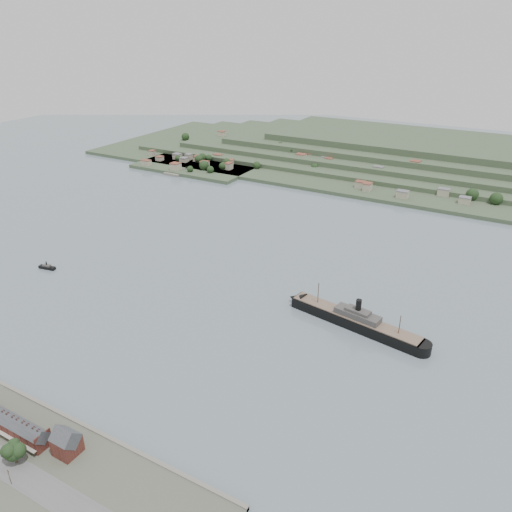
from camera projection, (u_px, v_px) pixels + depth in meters
The scene contains 8 objects.
ground at pixel (221, 285), 360.65m from camera, with size 1400.00×1400.00×0.00m, color slate.
terrace_row at pixel (3, 419), 230.13m from camera, with size 55.60×9.80×11.07m.
gabled_building at pixel (66, 442), 216.04m from camera, with size 10.40×10.18×14.09m.
far_peninsula at pixel (403, 156), 652.02m from camera, with size 760.00×309.00×30.00m.
steamship at pixel (351, 319), 311.58m from camera, with size 98.41×27.36×23.73m.
tugboat at pixel (47, 267), 383.14m from camera, with size 14.15×6.00×6.17m.
ferry_west at pixel (186, 171), 624.86m from camera, with size 20.02×6.16×7.44m.
fig_tree at pixel (13, 451), 210.47m from camera, with size 10.34×8.96×11.54m.
Camera 1 is at (178.02, -262.99, 174.07)m, focal length 35.00 mm.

